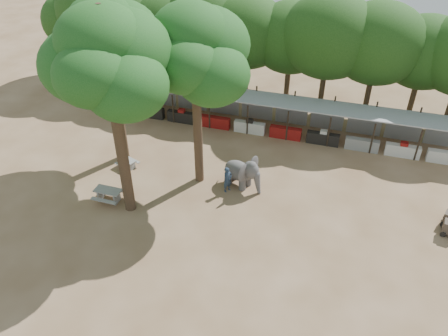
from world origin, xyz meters
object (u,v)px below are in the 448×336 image
(picnic_table_near, at_px, (108,194))
(handler, at_px, (228,180))
(yard_tree_center, at_px, (107,61))
(picnic_table_far, at_px, (127,162))
(yard_tree_back, at_px, (194,53))
(elephant, at_px, (243,172))
(yard_tree_left, at_px, (107,42))

(picnic_table_near, bearing_deg, handler, 25.64)
(yard_tree_center, height_order, picnic_table_far, yard_tree_center)
(yard_tree_center, xyz_separation_m, handler, (5.25, 3.20, -8.33))
(picnic_table_near, bearing_deg, yard_tree_back, 42.04)
(elephant, relative_size, picnic_table_far, 1.75)
(yard_tree_left, relative_size, elephant, 3.82)
(yard_tree_back, height_order, picnic_table_near, yard_tree_back)
(handler, bearing_deg, yard_tree_left, 110.66)
(yard_tree_back, height_order, elephant, yard_tree_back)
(elephant, height_order, handler, elephant)
(elephant, bearing_deg, yard_tree_center, -125.58)
(yard_tree_back, height_order, picnic_table_far, yard_tree_back)
(yard_tree_center, xyz_separation_m, picnic_table_near, (-1.45, 0.06, -8.66))
(yard_tree_back, relative_size, picnic_table_near, 6.77)
(picnic_table_near, relative_size, picnic_table_far, 1.02)
(yard_tree_center, height_order, handler, yard_tree_center)
(elephant, xyz_separation_m, handler, (-0.76, -0.79, -0.20))
(yard_tree_center, height_order, elephant, yard_tree_center)
(picnic_table_far, bearing_deg, yard_tree_back, 24.03)
(yard_tree_back, bearing_deg, yard_tree_center, -126.86)
(yard_tree_back, distance_m, picnic_table_near, 9.96)
(yard_tree_center, relative_size, picnic_table_far, 7.30)
(yard_tree_left, height_order, yard_tree_center, yard_tree_center)
(yard_tree_left, bearing_deg, picnic_table_near, -72.55)
(elephant, relative_size, handler, 1.65)
(yard_tree_left, distance_m, yard_tree_back, 6.09)
(yard_tree_left, distance_m, picnic_table_near, 9.24)
(handler, xyz_separation_m, picnic_table_far, (-7.30, 0.45, -0.44))
(yard_tree_center, relative_size, elephant, 4.17)
(yard_tree_center, distance_m, picnic_table_far, 9.73)
(yard_tree_center, relative_size, yard_tree_back, 1.06)
(elephant, distance_m, picnic_table_near, 8.44)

